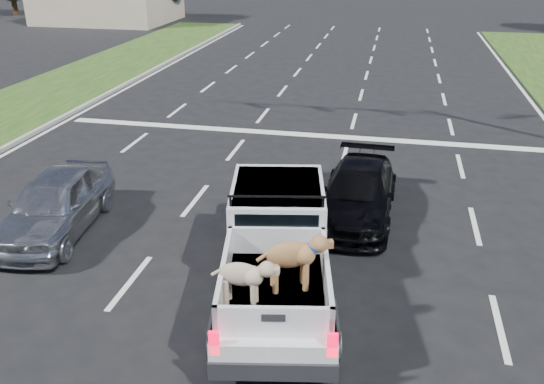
% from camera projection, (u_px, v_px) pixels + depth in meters
% --- Properties ---
extents(ground, '(160.00, 160.00, 0.00)m').
position_uv_depth(ground, '(214.00, 293.00, 11.12)').
color(ground, black).
rests_on(ground, ground).
extents(road_markings, '(17.75, 60.00, 0.01)m').
position_uv_depth(road_markings, '(280.00, 170.00, 16.99)').
color(road_markings, silver).
rests_on(road_markings, ground).
extents(pickup_truck, '(2.85, 5.60, 2.00)m').
position_uv_depth(pickup_truck, '(276.00, 248.00, 10.84)').
color(pickup_truck, black).
rests_on(pickup_truck, ground).
extents(silver_sedan, '(2.17, 4.31, 1.41)m').
position_uv_depth(silver_sedan, '(55.00, 203.00, 13.19)').
color(silver_sedan, '#B1B3B8').
rests_on(silver_sedan, ground).
extents(black_coupe, '(1.86, 4.27, 1.22)m').
position_uv_depth(black_coupe, '(359.00, 193.00, 13.95)').
color(black_coupe, black).
rests_on(black_coupe, ground).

